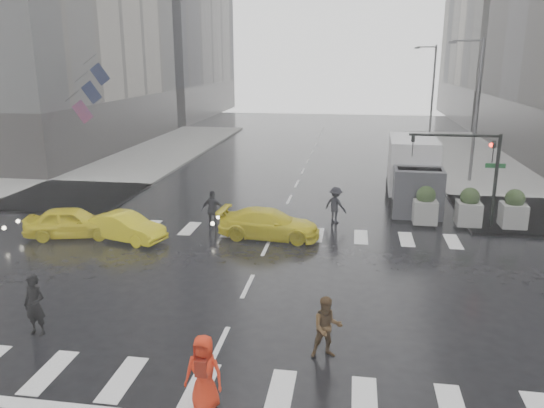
% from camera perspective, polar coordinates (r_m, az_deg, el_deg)
% --- Properties ---
extents(ground, '(120.00, 120.00, 0.00)m').
position_cam_1_polar(ground, '(18.98, -2.63, -8.81)').
color(ground, black).
rests_on(ground, ground).
extents(sidewalk_nw, '(35.00, 35.00, 0.15)m').
position_cam_1_polar(sidewalk_nw, '(42.13, -24.52, 3.50)').
color(sidewalk_nw, gray).
rests_on(sidewalk_nw, ground).
extents(road_markings, '(18.00, 48.00, 0.01)m').
position_cam_1_polar(road_markings, '(18.98, -2.63, -8.80)').
color(road_markings, silver).
rests_on(road_markings, ground).
extents(traffic_signal_pole, '(4.45, 0.42, 4.50)m').
position_cam_1_polar(traffic_signal_pole, '(25.96, 20.97, 4.27)').
color(traffic_signal_pole, black).
rests_on(traffic_signal_pole, ground).
extents(street_lamp_near, '(2.15, 0.22, 9.00)m').
position_cam_1_polar(street_lamp_near, '(35.83, 20.98, 9.90)').
color(street_lamp_near, '#59595B').
rests_on(street_lamp_near, ground).
extents(street_lamp_far, '(2.15, 0.22, 9.00)m').
position_cam_1_polar(street_lamp_far, '(55.51, 16.79, 11.89)').
color(street_lamp_far, '#59595B').
rests_on(street_lamp_far, ground).
extents(planter_west, '(1.10, 1.10, 1.80)m').
position_cam_1_polar(planter_west, '(26.29, 16.15, -0.19)').
color(planter_west, gray).
rests_on(planter_west, ground).
extents(planter_mid, '(1.10, 1.10, 1.80)m').
position_cam_1_polar(planter_mid, '(26.63, 20.42, -0.36)').
color(planter_mid, gray).
rests_on(planter_mid, ground).
extents(planter_east, '(1.10, 1.10, 1.80)m').
position_cam_1_polar(planter_east, '(27.11, 24.55, -0.53)').
color(planter_east, gray).
rests_on(planter_east, ground).
extents(flag_cluster, '(2.87, 3.06, 4.69)m').
position_cam_1_polar(flag_cluster, '(40.08, -19.23, 11.54)').
color(flag_cluster, '#59595B').
rests_on(flag_cluster, ground).
extents(pedestrian_black, '(1.08, 1.10, 2.43)m').
position_cam_1_polar(pedestrian_black, '(16.73, -24.40, -7.87)').
color(pedestrian_black, black).
rests_on(pedestrian_black, ground).
extents(pedestrian_brown, '(0.98, 0.85, 1.73)m').
position_cam_1_polar(pedestrian_brown, '(14.56, 5.94, -13.07)').
color(pedestrian_brown, '#483219').
rests_on(pedestrian_brown, ground).
extents(pedestrian_orange, '(0.94, 0.65, 1.83)m').
position_cam_1_polar(pedestrian_orange, '(12.67, -7.34, -17.56)').
color(pedestrian_orange, red).
rests_on(pedestrian_orange, ground).
extents(pedestrian_far_a, '(1.16, 0.78, 1.87)m').
position_cam_1_polar(pedestrian_far_a, '(24.82, -6.36, -0.69)').
color(pedestrian_far_a, black).
rests_on(pedestrian_far_a, ground).
extents(pedestrian_far_b, '(1.32, 1.15, 1.79)m').
position_cam_1_polar(pedestrian_far_b, '(25.90, 6.84, -0.11)').
color(pedestrian_far_b, black).
rests_on(pedestrian_far_b, ground).
extents(taxi_front, '(4.31, 2.54, 1.38)m').
position_cam_1_polar(taxi_front, '(25.37, -20.71, -1.84)').
color(taxi_front, yellow).
rests_on(taxi_front, ground).
extents(taxi_mid, '(3.92, 2.32, 1.22)m').
position_cam_1_polar(taxi_mid, '(24.19, -15.50, -2.40)').
color(taxi_mid, yellow).
rests_on(taxi_mid, ground).
extents(taxi_rear, '(4.09, 2.07, 1.31)m').
position_cam_1_polar(taxi_rear, '(23.62, -0.31, -2.14)').
color(taxi_rear, yellow).
rests_on(taxi_rear, ground).
extents(box_truck, '(2.51, 6.69, 3.55)m').
position_cam_1_polar(box_truck, '(29.66, 14.98, 3.46)').
color(box_truck, silver).
rests_on(box_truck, ground).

